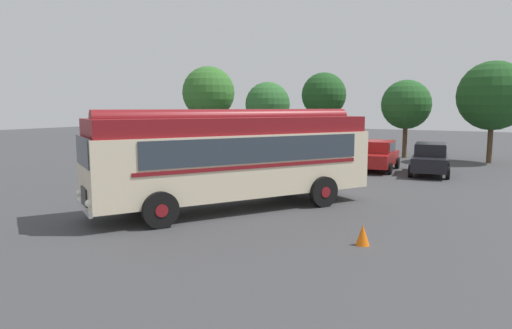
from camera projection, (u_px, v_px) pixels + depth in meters
The scene contains 12 objects.
ground_plane at pixel (219, 206), 16.46m from camera, with size 120.00×120.00×0.00m, color #3D3D3F.
vintage_bus at pixel (234, 155), 15.89m from camera, with size 7.31×9.90×3.49m.
car_near_left at pixel (294, 150), 28.80m from camera, with size 2.31×4.36×1.66m.
car_mid_left at pixel (328, 152), 27.55m from camera, with size 2.03×4.24×1.66m.
car_mid_right at pixel (378, 155), 25.69m from camera, with size 2.20×4.31×1.66m.
car_far_right at pixel (430, 159), 24.07m from camera, with size 2.36×4.38×1.66m.
tree_far_left at pixel (210, 93), 38.26m from camera, with size 4.41×4.40×6.95m.
tree_left_of_centre at pixel (269, 104), 36.32m from camera, with size 3.56×3.56×5.54m.
tree_centre at pixel (323, 95), 34.54m from camera, with size 3.38×3.38×6.16m.
tree_right_of_centre at pixel (407, 104), 31.83m from camera, with size 3.43×3.43×5.44m.
tree_far_right at pixel (493, 95), 28.64m from camera, with size 4.35×4.35×6.43m.
traffic_cone at pixel (363, 235), 11.82m from camera, with size 0.36×0.36×0.55m, color orange.
Camera 1 is at (9.18, -13.33, 3.57)m, focal length 32.00 mm.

